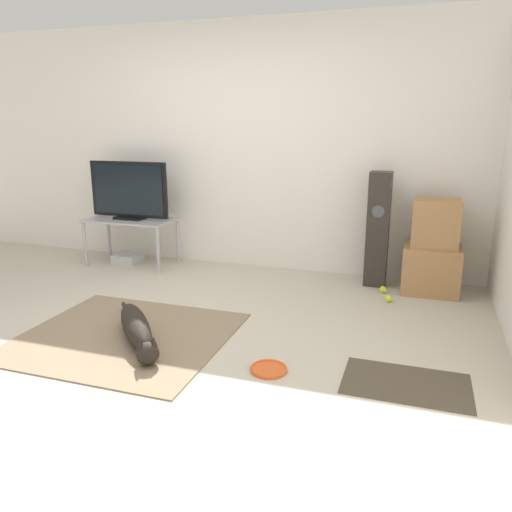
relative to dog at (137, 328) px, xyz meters
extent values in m
plane|color=#BCB29E|center=(-0.03, 0.10, -0.11)|extent=(12.00, 12.00, 0.00)
cube|color=silver|center=(-0.03, 2.20, 1.16)|extent=(8.00, 0.06, 2.55)
cube|color=#847056|center=(-0.15, 0.06, -0.11)|extent=(1.50, 1.39, 0.01)
ellipsoid|color=black|center=(-0.03, 0.03, 0.00)|extent=(0.65, 0.71, 0.21)
sphere|color=black|center=(0.25, -0.29, -0.02)|extent=(0.15, 0.15, 0.15)
cone|color=black|center=(0.29, -0.27, 0.06)|extent=(0.05, 0.05, 0.07)
cone|color=black|center=(0.23, -0.32, 0.06)|extent=(0.05, 0.05, 0.07)
cylinder|color=black|center=(-0.37, 0.43, -0.05)|extent=(0.19, 0.21, 0.03)
cylinder|color=#DB511E|center=(1.02, -0.10, -0.10)|extent=(0.24, 0.24, 0.02)
torus|color=#DB511E|center=(1.02, -0.10, -0.10)|extent=(0.24, 0.24, 0.02)
cube|color=#A87A4C|center=(2.00, 1.84, 0.11)|extent=(0.51, 0.43, 0.44)
cube|color=#A87A4C|center=(2.01, 1.85, 0.55)|extent=(0.41, 0.34, 0.43)
cube|color=#2D2823|center=(1.50, 1.91, 0.44)|extent=(0.21, 0.21, 1.10)
cylinder|color=#4C4C51|center=(1.50, 1.80, 0.63)|extent=(0.11, 0.00, 0.11)
cube|color=#A8A8AD|center=(-1.15, 1.80, 0.39)|extent=(0.96, 0.51, 0.02)
cylinder|color=#A8A8AD|center=(-1.60, 1.57, 0.14)|extent=(0.04, 0.04, 0.49)
cylinder|color=#A8A8AD|center=(-0.70, 1.57, 0.14)|extent=(0.04, 0.04, 0.49)
cylinder|color=#A8A8AD|center=(-1.60, 2.02, 0.14)|extent=(0.04, 0.04, 0.49)
cylinder|color=#A8A8AD|center=(-0.70, 2.02, 0.14)|extent=(0.04, 0.04, 0.49)
cube|color=black|center=(-1.15, 1.80, 0.41)|extent=(0.32, 0.20, 0.02)
cube|color=black|center=(-1.15, 1.80, 0.72)|extent=(0.91, 0.04, 0.60)
cube|color=black|center=(-1.15, 1.78, 0.72)|extent=(0.84, 0.01, 0.54)
sphere|color=#C6E033|center=(1.60, 1.67, -0.08)|extent=(0.07, 0.07, 0.07)
sphere|color=#C6E033|center=(1.66, 1.44, -0.08)|extent=(0.07, 0.07, 0.07)
sphere|color=#C6E033|center=(1.41, 1.90, -0.08)|extent=(0.07, 0.07, 0.07)
cube|color=#B7B7BC|center=(-1.24, 1.83, -0.06)|extent=(0.28, 0.25, 0.10)
cube|color=#4C4233|center=(1.87, 0.00, -0.11)|extent=(0.76, 0.49, 0.01)
camera|label=1|loc=(1.86, -2.88, 1.44)|focal=35.00mm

